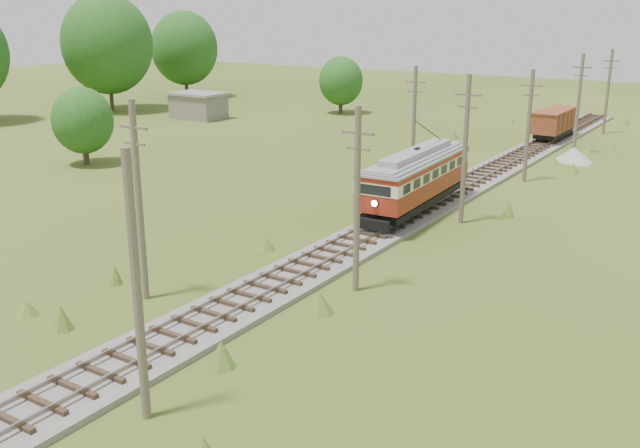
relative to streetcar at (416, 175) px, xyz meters
The scene contains 17 objects.
railbed_main 3.70m from the streetcar, 90.00° to the left, with size 3.60×96.00×0.57m.
streetcar is the anchor object (origin of this frame).
gondola 31.38m from the streetcar, 90.00° to the left, with size 2.56×7.84×2.60m.
gravel_pile 22.96m from the streetcar, 79.10° to the left, with size 3.35×3.55×1.22m.
utility_pole_r_1 26.42m from the streetcar, 83.24° to the right, with size 0.30×0.30×8.80m.
utility_pole_r_2 13.70m from the streetcar, 75.93° to the right, with size 1.60×0.30×8.60m.
utility_pole_r_3 3.80m from the streetcar, ahead, with size 1.60×0.30×9.00m.
utility_pole_r_4 13.29m from the streetcar, 76.84° to the left, with size 1.60×0.30×8.40m.
utility_pole_r_5 26.13m from the streetcar, 82.50° to the left, with size 1.60×0.30×8.90m.
utility_pole_r_6 39.01m from the streetcar, 85.29° to the left, with size 1.60×0.30×8.70m.
utility_pole_l_a 19.73m from the streetcar, 102.36° to the right, with size 1.60×0.30×9.00m.
utility_pole_l_b 10.08m from the streetcar, 117.01° to the left, with size 1.60×0.30×8.60m.
tree_left_4 58.91m from the streetcar, 157.08° to the left, with size 11.34×11.34×14.61m.
tree_left_5 68.30m from the streetcar, 145.26° to the left, with size 9.66×9.66×12.44m.
tree_mid_a 46.29m from the streetcar, 127.24° to the left, with size 5.46×5.46×7.03m.
tree_mid_c 30.04m from the streetcar, behind, with size 5.04×5.04×6.49m.
shed 46.57m from the streetcar, 149.22° to the left, with size 6.40×4.40×3.10m.
Camera 1 is at (18.74, -8.86, 12.59)m, focal length 40.00 mm.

